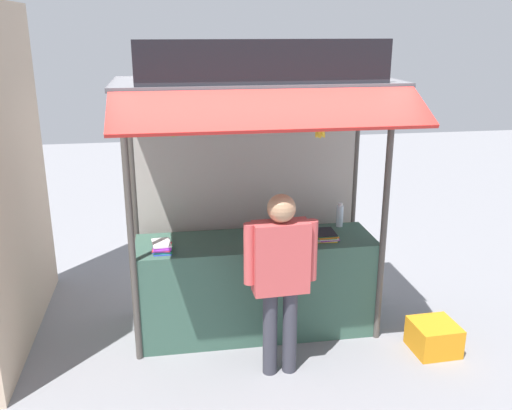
# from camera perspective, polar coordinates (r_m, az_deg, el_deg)

# --- Properties ---
(ground_plane) EXTENTS (20.00, 20.00, 0.00)m
(ground_plane) POSITION_cam_1_polar(r_m,az_deg,el_deg) (5.77, 0.00, -12.52)
(ground_plane) COLOR gray
(stall_counter) EXTENTS (2.28, 0.67, 0.96)m
(stall_counter) POSITION_cam_1_polar(r_m,az_deg,el_deg) (5.54, 0.00, -8.22)
(stall_counter) COLOR #385B4C
(stall_counter) RESTS_ON ground
(stall_structure) EXTENTS (2.48, 1.60, 2.82)m
(stall_structure) POSITION_cam_1_polar(r_m,az_deg,el_deg) (5.28, -0.29, 4.68)
(stall_structure) COLOR #4C4742
(stall_structure) RESTS_ON ground
(water_bottle_rear_center) EXTENTS (0.08, 0.08, 0.28)m
(water_bottle_rear_center) POSITION_cam_1_polar(r_m,az_deg,el_deg) (5.57, 2.75, -1.29)
(water_bottle_rear_center) COLOR silver
(water_bottle_rear_center) RESTS_ON stall_counter
(water_bottle_front_left) EXTENTS (0.08, 0.08, 0.29)m
(water_bottle_front_left) POSITION_cam_1_polar(r_m,az_deg,el_deg) (5.46, 2.23, -1.63)
(water_bottle_front_left) COLOR silver
(water_bottle_front_left) RESTS_ON stall_counter
(water_bottle_back_right) EXTENTS (0.07, 0.07, 0.25)m
(water_bottle_back_right) POSITION_cam_1_polar(r_m,az_deg,el_deg) (5.73, 8.55, -1.06)
(water_bottle_back_right) COLOR silver
(water_bottle_back_right) RESTS_ON stall_counter
(magazine_stack_left) EXTENTS (0.20, 0.26, 0.08)m
(magazine_stack_left) POSITION_cam_1_polar(r_m,az_deg,el_deg) (5.15, -9.55, -4.22)
(magazine_stack_left) COLOR blue
(magazine_stack_left) RESTS_ON stall_counter
(magazine_stack_back_left) EXTENTS (0.22, 0.27, 0.07)m
(magazine_stack_back_left) POSITION_cam_1_polar(r_m,az_deg,el_deg) (5.41, 7.06, -3.04)
(magazine_stack_back_left) COLOR yellow
(magazine_stack_back_left) RESTS_ON stall_counter
(banana_bunch_rightmost) EXTENTS (0.10, 0.10, 0.32)m
(banana_bunch_rightmost) POSITION_cam_1_polar(r_m,az_deg,el_deg) (4.73, 6.60, 7.77)
(banana_bunch_rightmost) COLOR #332D23
(banana_bunch_leftmost) EXTENTS (0.10, 0.09, 0.27)m
(banana_bunch_leftmost) POSITION_cam_1_polar(r_m,az_deg,el_deg) (4.55, -8.45, 7.78)
(banana_bunch_leftmost) COLOR #332D23
(vendor_person) EXTENTS (0.62, 0.23, 1.63)m
(vendor_person) POSITION_cam_1_polar(r_m,az_deg,el_deg) (4.68, 2.52, -6.56)
(vendor_person) COLOR #383842
(vendor_person) RESTS_ON ground
(plastic_crate) EXTENTS (0.42, 0.42, 0.28)m
(plastic_crate) POSITION_cam_1_polar(r_m,az_deg,el_deg) (5.62, 17.69, -12.71)
(plastic_crate) COLOR orange
(plastic_crate) RESTS_ON ground
(neighbour_wall) EXTENTS (0.20, 2.40, 3.14)m
(neighbour_wall) POSITION_cam_1_polar(r_m,az_deg,el_deg) (5.58, -24.18, 2.27)
(neighbour_wall) COLOR #CEB296
(neighbour_wall) RESTS_ON ground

